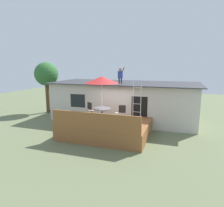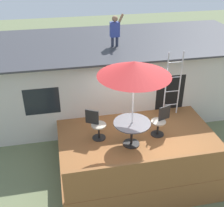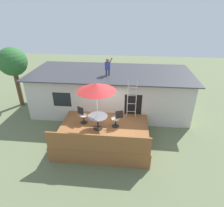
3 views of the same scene
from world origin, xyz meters
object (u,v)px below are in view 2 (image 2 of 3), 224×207
at_px(patio_chair_right, 160,121).
at_px(patio_table, 132,127).
at_px(step_ladder, 173,84).
at_px(person_figure, 115,29).
at_px(patio_chair_left, 96,125).
at_px(patio_umbrella, 134,69).

bearing_deg(patio_chair_right, patio_table, -0.00).
relative_size(step_ladder, person_figure, 1.98).
distance_m(patio_table, patio_chair_right, 1.03).
distance_m(step_ladder, patio_chair_left, 2.85).
height_order(person_figure, patio_chair_left, person_figure).
bearing_deg(person_figure, patio_chair_left, -113.16).
bearing_deg(patio_table, person_figure, 86.75).
height_order(patio_umbrella, person_figure, person_figure).
bearing_deg(person_figure, patio_table, -93.25).
xyz_separation_m(patio_umbrella, patio_chair_left, (-0.93, 0.52, -1.89)).
relative_size(patio_umbrella, person_figure, 2.29).
relative_size(patio_table, patio_chair_right, 1.13).
bearing_deg(patio_chair_left, patio_table, 0.00).
xyz_separation_m(step_ladder, person_figure, (-1.54, 1.72, 1.42)).
height_order(patio_table, step_ladder, step_ladder).
bearing_deg(patio_chair_left, patio_chair_right, 23.41).
distance_m(patio_table, step_ladder, 2.26).
bearing_deg(patio_umbrella, patio_chair_right, 18.68).
height_order(patio_umbrella, patio_chair_left, patio_umbrella).
xyz_separation_m(patio_umbrella, step_ladder, (1.72, 1.38, -1.25)).
relative_size(person_figure, patio_chair_right, 1.21).
distance_m(patio_table, person_figure, 3.66).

